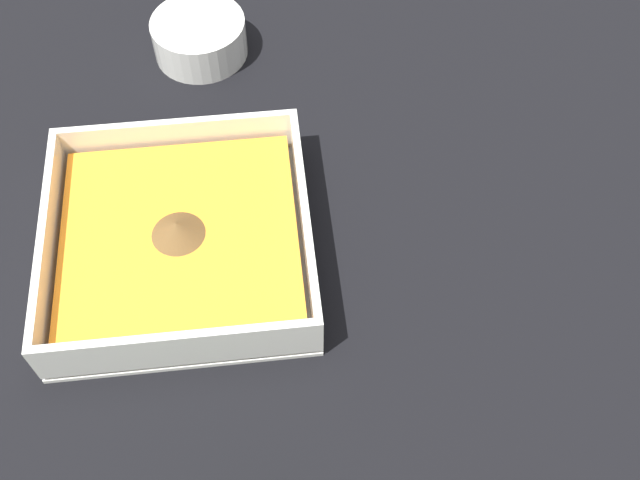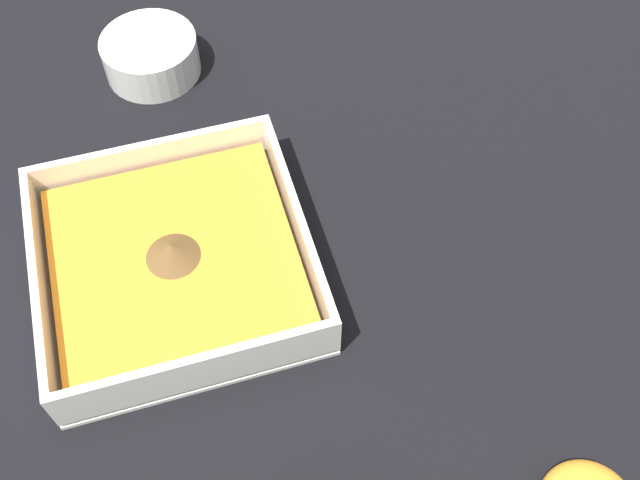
% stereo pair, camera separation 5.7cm
% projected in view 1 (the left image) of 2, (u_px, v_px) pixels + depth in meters
% --- Properties ---
extents(ground_plane, '(4.00, 4.00, 0.00)m').
position_uv_depth(ground_plane, '(208.00, 235.00, 0.61)').
color(ground_plane, black).
extents(square_dish, '(0.20, 0.20, 0.05)m').
position_uv_depth(square_dish, '(181.00, 242.00, 0.58)').
color(square_dish, silver).
rests_on(square_dish, ground_plane).
extents(spice_bowl, '(0.09, 0.09, 0.04)m').
position_uv_depth(spice_bowl, '(198.00, 39.00, 0.71)').
color(spice_bowl, silver).
rests_on(spice_bowl, ground_plane).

